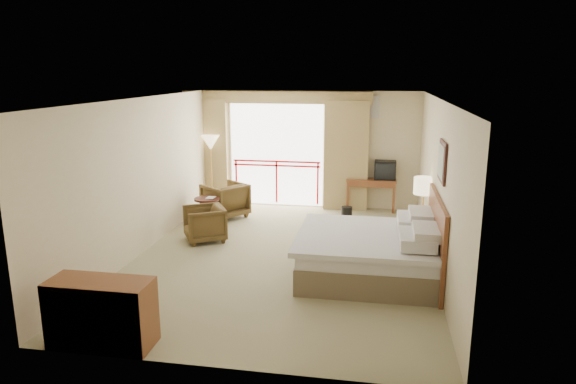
% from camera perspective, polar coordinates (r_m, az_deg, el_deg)
% --- Properties ---
extents(floor, '(7.00, 7.00, 0.00)m').
position_cam_1_polar(floor, '(8.99, -0.49, -7.15)').
color(floor, gray).
rests_on(floor, ground).
extents(ceiling, '(7.00, 7.00, 0.00)m').
position_cam_1_polar(ceiling, '(8.43, -0.52, 10.32)').
color(ceiling, white).
rests_on(ceiling, wall_back).
extents(wall_back, '(5.00, 0.00, 5.00)m').
position_cam_1_polar(wall_back, '(12.01, 2.49, 4.74)').
color(wall_back, beige).
rests_on(wall_back, ground).
extents(wall_front, '(5.00, 0.00, 5.00)m').
position_cam_1_polar(wall_front, '(5.32, -7.30, -6.49)').
color(wall_front, beige).
rests_on(wall_front, ground).
extents(wall_left, '(0.00, 7.00, 7.00)m').
position_cam_1_polar(wall_left, '(9.37, -15.73, 1.80)').
color(wall_left, beige).
rests_on(wall_left, ground).
extents(wall_right, '(0.00, 7.00, 7.00)m').
position_cam_1_polar(wall_right, '(8.53, 16.26, 0.65)').
color(wall_right, beige).
rests_on(wall_right, ground).
extents(balcony_door, '(2.40, 0.00, 2.40)m').
position_cam_1_polar(balcony_door, '(12.14, -1.28, 4.13)').
color(balcony_door, white).
rests_on(balcony_door, wall_back).
extents(balcony_railing, '(2.09, 0.03, 1.02)m').
position_cam_1_polar(balcony_railing, '(12.19, -1.29, 2.32)').
color(balcony_railing, red).
rests_on(balcony_railing, wall_back).
extents(curtain_left, '(1.00, 0.26, 2.50)m').
position_cam_1_polar(curtain_left, '(12.43, -8.91, 4.42)').
color(curtain_left, '#937B4C').
rests_on(curtain_left, wall_back).
extents(curtain_right, '(1.00, 0.26, 2.50)m').
position_cam_1_polar(curtain_right, '(11.80, 6.50, 4.03)').
color(curtain_right, '#937B4C').
rests_on(curtain_right, wall_back).
extents(valance, '(4.40, 0.22, 0.28)m').
position_cam_1_polar(valance, '(11.90, -1.41, 10.48)').
color(valance, '#937B4C').
rests_on(valance, wall_back).
extents(hvac_vent, '(0.50, 0.04, 0.50)m').
position_cam_1_polar(hvac_vent, '(11.78, 8.89, 9.32)').
color(hvac_vent, silver).
rests_on(hvac_vent, wall_back).
extents(bed, '(2.13, 2.06, 0.97)m').
position_cam_1_polar(bed, '(8.16, 9.20, -6.66)').
color(bed, brown).
rests_on(bed, floor).
extents(headboard, '(0.06, 2.10, 1.30)m').
position_cam_1_polar(headboard, '(8.13, 16.10, -5.07)').
color(headboard, brown).
rests_on(headboard, wall_right).
extents(framed_art, '(0.04, 0.72, 0.60)m').
position_cam_1_polar(framed_art, '(7.85, 16.74, 3.27)').
color(framed_art, black).
rests_on(framed_art, wall_right).
extents(nightstand, '(0.47, 0.55, 0.63)m').
position_cam_1_polar(nightstand, '(9.60, 14.61, -4.24)').
color(nightstand, brown).
rests_on(nightstand, floor).
extents(table_lamp, '(0.37, 0.37, 0.65)m').
position_cam_1_polar(table_lamp, '(9.44, 14.88, 0.59)').
color(table_lamp, tan).
rests_on(table_lamp, nightstand).
extents(phone, '(0.19, 0.16, 0.07)m').
position_cam_1_polar(phone, '(9.35, 14.50, -2.44)').
color(phone, black).
rests_on(phone, nightstand).
extents(desk, '(1.12, 0.54, 0.73)m').
position_cam_1_polar(desk, '(11.99, 9.22, 0.78)').
color(desk, brown).
rests_on(desk, floor).
extents(tv, '(0.48, 0.38, 0.43)m').
position_cam_1_polar(tv, '(11.86, 10.74, 2.43)').
color(tv, black).
rests_on(tv, desk).
extents(coffee_maker, '(0.14, 0.14, 0.24)m').
position_cam_1_polar(coffee_maker, '(11.89, 7.58, 2.09)').
color(coffee_maker, black).
rests_on(coffee_maker, desk).
extents(cup, '(0.06, 0.06, 0.09)m').
position_cam_1_polar(cup, '(11.85, 8.29, 1.68)').
color(cup, white).
rests_on(cup, desk).
extents(wastebasket, '(0.30, 0.30, 0.29)m').
position_cam_1_polar(wastebasket, '(11.12, 6.53, -2.38)').
color(wastebasket, black).
rests_on(wastebasket, floor).
extents(armchair_far, '(1.16, 1.15, 0.76)m').
position_cam_1_polar(armchair_far, '(11.41, -6.95, -2.76)').
color(armchair_far, '#473419').
rests_on(armchair_far, floor).
extents(armchair_near, '(0.98, 0.98, 0.66)m').
position_cam_1_polar(armchair_near, '(9.91, -9.19, -5.33)').
color(armchair_near, '#473419').
rests_on(armchair_near, floor).
extents(side_table, '(0.52, 0.52, 0.57)m').
position_cam_1_polar(side_table, '(10.78, -8.97, -1.62)').
color(side_table, black).
rests_on(side_table, floor).
extents(book, '(0.17, 0.23, 0.02)m').
position_cam_1_polar(book, '(10.73, -9.01, -0.67)').
color(book, white).
rests_on(book, side_table).
extents(floor_lamp, '(0.43, 0.43, 1.68)m').
position_cam_1_polar(floor_lamp, '(12.15, -8.60, 5.17)').
color(floor_lamp, tan).
rests_on(floor_lamp, floor).
extents(dresser, '(1.20, 0.51, 0.80)m').
position_cam_1_polar(dresser, '(6.49, -20.05, -12.54)').
color(dresser, brown).
rests_on(dresser, floor).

